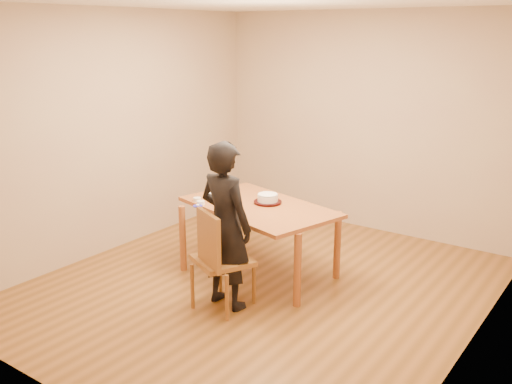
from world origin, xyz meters
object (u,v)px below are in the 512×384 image
Objects in this scene: person at (226,225)px; dining_chair at (223,260)px; cake_plate at (268,202)px; dining_table at (259,207)px; cake at (268,198)px.

dining_chair is at bearing 95.67° from person.
cake_plate is 0.19× the size of person.
person reaches higher than dining_chair.
person is at bearing -82.02° from cake_plate.
dining_table is 5.45× the size of cake_plate.
cake is at bearing 0.00° from cake_plate.
cake is (0.00, 0.00, 0.04)m from cake_plate.
dining_table is at bearing -106.20° from cake_plate.
person reaches higher than cake_plate.
dining_table is 3.34× the size of dining_chair.
dining_table is 1.01× the size of person.
dining_chair is at bearing -64.26° from dining_table.
person reaches higher than cake.
cake_plate is at bearing 123.39° from dining_chair.
dining_chair is 1.63× the size of cake_plate.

